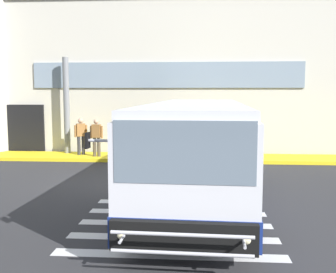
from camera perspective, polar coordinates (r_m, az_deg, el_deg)
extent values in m
cube|color=#2B2B2D|center=(13.81, -6.38, -6.43)|extent=(80.00, 90.00, 0.02)
cube|color=silver|center=(7.85, 0.15, -16.26)|extent=(4.40, 0.36, 0.01)
cube|color=silver|center=(8.69, 0.59, -14.00)|extent=(4.40, 0.36, 0.01)
cube|color=silver|center=(9.54, 0.95, -12.13)|extent=(4.40, 0.36, 0.01)
cube|color=silver|center=(10.39, 1.25, -10.57)|extent=(4.40, 0.36, 0.01)
cube|color=silver|center=(11.26, 1.49, -9.24)|extent=(4.40, 0.36, 0.01)
cube|color=beige|center=(25.37, -1.43, 7.72)|extent=(18.70, 12.00, 7.33)
cube|color=#56565B|center=(25.75, -1.45, 16.23)|extent=(18.90, 12.20, 0.30)
cube|color=black|center=(21.01, -19.21, 0.96)|extent=(1.80, 0.16, 2.40)
cube|color=gray|center=(19.27, -0.24, 8.60)|extent=(12.70, 0.10, 1.20)
cube|color=yellow|center=(18.45, -3.63, -2.92)|extent=(22.70, 2.00, 0.15)
cylinder|color=slate|center=(19.63, -14.00, 4.23)|extent=(0.28, 0.28, 4.46)
cube|color=silver|center=(11.86, 4.07, -1.45)|extent=(2.93, 10.45, 2.15)
cube|color=navy|center=(11.99, 4.04, -5.24)|extent=(2.98, 10.49, 0.55)
cube|color=silver|center=(11.76, 4.11, 4.23)|extent=(2.83, 10.24, 0.20)
cube|color=slate|center=(6.70, 2.28, -2.21)|extent=(2.35, 0.21, 1.05)
cube|color=slate|center=(12.12, 10.27, 1.01)|extent=(0.38, 9.16, 0.95)
cube|color=slate|center=(12.22, -1.93, 1.15)|extent=(0.38, 9.16, 0.95)
cube|color=black|center=(6.66, 2.29, 0.81)|extent=(2.15, 0.18, 0.28)
cube|color=black|center=(6.92, 2.14, -13.87)|extent=(2.46, 0.29, 0.52)
sphere|color=beige|center=(6.88, 10.92, -13.92)|extent=(0.18, 0.18, 0.18)
sphere|color=beige|center=(7.03, -6.48, -13.43)|extent=(0.18, 0.18, 0.18)
cylinder|color=#B7B7BF|center=(7.14, -9.65, -0.56)|extent=(0.40, 0.06, 0.05)
cube|color=black|center=(7.20, -11.18, -0.54)|extent=(0.05, 0.20, 0.28)
cylinder|color=black|center=(8.76, 10.91, -10.52)|extent=(0.34, 1.01, 1.00)
cylinder|color=black|center=(8.89, -4.63, -10.18)|extent=(0.34, 1.01, 1.00)
cylinder|color=black|center=(13.97, 9.21, -4.18)|extent=(0.34, 1.01, 1.00)
cylinder|color=black|center=(14.05, -0.43, -4.04)|extent=(0.34, 1.01, 1.00)
cylinder|color=black|center=(15.25, 8.98, -3.30)|extent=(0.34, 1.01, 1.00)
cylinder|color=black|center=(15.32, 0.15, -3.18)|extent=(0.34, 1.01, 1.00)
cylinder|color=#B7B7BF|center=(6.63, 1.89, -16.02)|extent=(2.25, 0.14, 0.06)
cylinder|color=#B7B7BF|center=(6.52, 1.90, -13.58)|extent=(2.25, 0.14, 0.06)
cylinder|color=#B7B7BF|center=(6.76, 10.57, -14.30)|extent=(0.07, 0.50, 0.05)
cylinder|color=#B7B7BF|center=(6.90, -6.31, -13.81)|extent=(0.07, 0.50, 0.05)
cylinder|color=#2D2D33|center=(19.07, -11.76, -1.22)|extent=(0.15, 0.15, 0.85)
cylinder|color=#2D2D33|center=(19.04, -12.35, -1.25)|extent=(0.15, 0.15, 0.85)
cube|color=#996633|center=(18.98, -12.10, 0.91)|extent=(0.44, 0.37, 0.58)
sphere|color=tan|center=(18.94, -12.13, 2.17)|extent=(0.23, 0.23, 0.23)
cylinder|color=#996633|center=(19.03, -11.36, 0.79)|extent=(0.09, 0.09, 0.55)
cylinder|color=#996633|center=(18.93, -12.84, 0.73)|extent=(0.09, 0.09, 0.55)
cube|color=#26663F|center=(19.14, -12.20, 0.89)|extent=(0.35, 0.30, 0.44)
cylinder|color=#4C4233|center=(18.38, -9.65, -1.45)|extent=(0.15, 0.15, 0.85)
cylinder|color=#4C4233|center=(18.44, -10.24, -1.44)|extent=(0.15, 0.15, 0.85)
cube|color=#996633|center=(18.33, -9.98, 0.77)|extent=(0.40, 0.25, 0.58)
sphere|color=tan|center=(18.29, -10.01, 2.08)|extent=(0.23, 0.23, 0.23)
cylinder|color=#996633|center=(18.25, -9.24, 0.60)|extent=(0.09, 0.09, 0.55)
cylinder|color=#996633|center=(18.42, -10.72, 0.62)|extent=(0.09, 0.09, 0.55)
cylinder|color=yellow|center=(17.35, -6.77, -2.28)|extent=(0.18, 0.18, 0.90)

